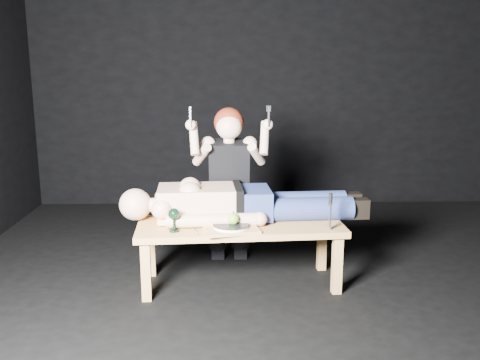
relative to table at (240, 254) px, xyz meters
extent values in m
plane|color=black|center=(0.32, -0.24, -0.23)|extent=(5.00, 5.00, 0.00)
plane|color=black|center=(0.32, 2.26, 1.27)|extent=(5.00, 0.00, 5.00)
cube|color=#C68646|center=(0.00, 0.00, 0.00)|extent=(1.46, 0.63, 0.45)
cube|color=tan|center=(-0.07, -0.16, 0.24)|extent=(0.40, 0.33, 0.02)
cylinder|color=white|center=(-0.07, -0.16, 0.26)|extent=(0.28, 0.28, 0.02)
sphere|color=#58991B|center=(-0.05, -0.15, 0.30)|extent=(0.08, 0.08, 0.08)
cube|color=#B2B2B7|center=(-0.30, -0.17, 0.23)|extent=(0.04, 0.15, 0.01)
cube|color=#B2B2B7|center=(0.08, -0.14, 0.23)|extent=(0.06, 0.15, 0.01)
cube|color=#B2B2B7|center=(0.04, -0.10, 0.23)|extent=(0.10, 0.13, 0.01)
camera|label=1|loc=(-0.09, -3.51, 1.30)|focal=39.17mm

